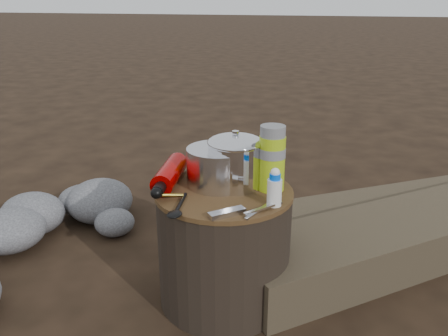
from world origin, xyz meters
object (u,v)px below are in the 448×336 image
(thermos, at_px, (272,159))
(travel_mug, at_px, (264,164))
(fuel_bottle, at_px, (170,174))
(stump, at_px, (224,246))
(camping_pot, at_px, (235,160))

(thermos, height_order, travel_mug, thermos)
(fuel_bottle, height_order, travel_mug, travel_mug)
(stump, bearing_deg, camping_pot, 65.72)
(thermos, xyz_separation_m, travel_mug, (-0.04, 0.06, -0.04))
(fuel_bottle, xyz_separation_m, travel_mug, (0.29, 0.12, 0.02))
(camping_pot, bearing_deg, fuel_bottle, -165.85)
(camping_pot, height_order, fuel_bottle, camping_pot)
(camping_pot, bearing_deg, stump, -114.28)
(camping_pot, bearing_deg, travel_mug, 42.86)
(thermos, relative_size, travel_mug, 1.76)
(stump, distance_m, camping_pot, 0.29)
(stump, bearing_deg, thermos, 21.70)
(stump, relative_size, travel_mug, 3.72)
(stump, bearing_deg, fuel_bottle, -178.84)
(stump, xyz_separation_m, fuel_bottle, (-0.19, -0.00, 0.24))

